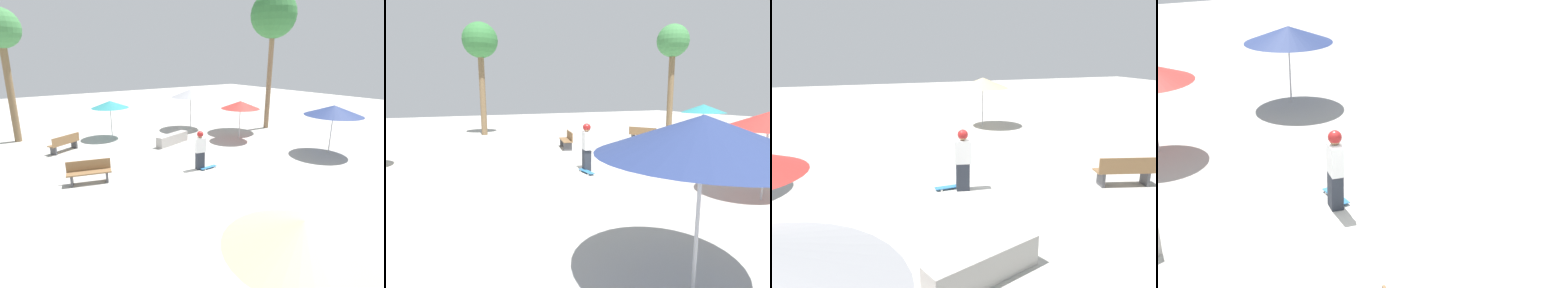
# 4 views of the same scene
# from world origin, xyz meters

# --- Properties ---
(ground_plane) EXTENTS (60.00, 60.00, 0.00)m
(ground_plane) POSITION_xyz_m (0.00, 0.00, 0.00)
(ground_plane) COLOR #B2AFA8
(skater_main) EXTENTS (0.33, 0.48, 1.65)m
(skater_main) POSITION_xyz_m (-0.52, -0.79, 0.89)
(skater_main) COLOR #282D38
(skater_main) RESTS_ON ground_plane
(skateboard) EXTENTS (0.23, 0.81, 0.07)m
(skateboard) POSITION_xyz_m (-0.70, -1.11, 0.06)
(skateboard) COLOR teal
(skateboard) RESTS_ON ground_plane
(shade_umbrella_navy) EXTENTS (2.66, 2.66, 2.38)m
(shade_umbrella_navy) POSITION_xyz_m (-2.41, -7.22, 2.13)
(shade_umbrella_navy) COLOR #B7B7BC
(shade_umbrella_navy) RESTS_ON ground_plane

